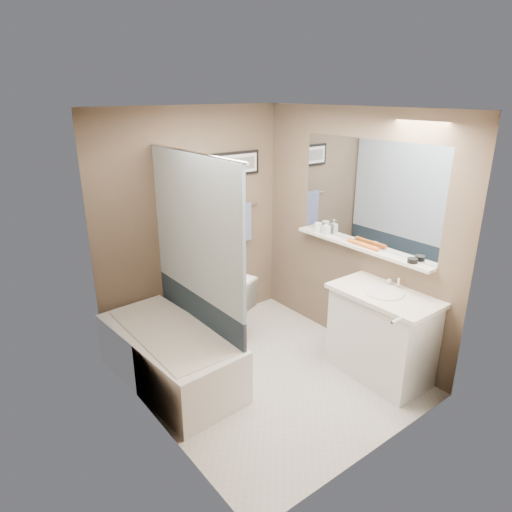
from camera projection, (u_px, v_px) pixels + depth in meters
ground at (266, 374)px, 4.32m from camera, size 2.50×2.50×0.00m
ceiling at (268, 111)px, 3.51m from camera, size 2.20×2.50×0.04m
wall_back at (194, 224)px, 4.83m from camera, size 2.20×0.04×2.40m
wall_front at (384, 306)px, 3.00m from camera, size 2.20×0.04×2.40m
wall_left at (150, 286)px, 3.29m from camera, size 0.04×2.50×2.40m
wall_right at (351, 233)px, 4.53m from camera, size 0.04×2.50×2.40m
tile_surround at (124, 290)px, 3.73m from camera, size 0.02×1.55×2.00m
curtain_rod at (192, 152)px, 3.76m from camera, size 0.02×1.55×0.02m
curtain_upper at (195, 228)px, 3.99m from camera, size 0.03×1.45×1.28m
curtain_lower at (199, 312)px, 4.27m from camera, size 0.03×1.45×0.36m
mirror at (367, 193)px, 4.28m from camera, size 0.02×1.60×1.00m
shelf at (359, 247)px, 4.43m from camera, size 0.12×1.60×0.03m
towel_bar at (237, 207)px, 5.10m from camera, size 0.60×0.02×0.02m
towel at (238, 223)px, 5.14m from camera, size 0.34×0.05×0.44m
art_frame at (235, 164)px, 4.94m from camera, size 0.62×0.02×0.26m
art_mat at (236, 164)px, 4.93m from camera, size 0.56×0.00×0.20m
art_image at (236, 164)px, 4.93m from camera, size 0.50×0.00×0.13m
door at (430, 310)px, 3.37m from camera, size 0.80×0.02×2.00m
door_handle at (396, 321)px, 3.22m from camera, size 0.10×0.02×0.02m
bathtub at (170, 357)px, 4.15m from camera, size 0.80×1.54×0.50m
tub_rim at (168, 332)px, 4.07m from camera, size 0.56×1.36×0.02m
toilet at (219, 307)px, 4.83m from camera, size 0.65×0.83×0.74m
vanity at (381, 336)px, 4.20m from camera, size 0.53×0.92×0.80m
countertop at (385, 295)px, 4.05m from camera, size 0.54×0.96×0.04m
sink_basin at (384, 292)px, 4.04m from camera, size 0.34×0.34×0.01m
faucet_spout at (399, 283)px, 4.14m from camera, size 0.02×0.02×0.10m
faucet_knob at (389, 281)px, 4.22m from camera, size 0.05×0.05×0.05m
candle_bowl_near at (412, 261)px, 3.97m from camera, size 0.09×0.09×0.04m
hair_brush_front at (369, 246)px, 4.33m from camera, size 0.04×0.22×0.04m
hair_brush_back at (357, 243)px, 4.43m from camera, size 0.05×0.22×0.04m
pink_comb at (348, 242)px, 4.52m from camera, size 0.05×0.16×0.01m
glass_jar at (318, 227)px, 4.82m from camera, size 0.08×0.08×0.10m
soap_bottle at (326, 228)px, 4.73m from camera, size 0.07×0.07×0.15m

